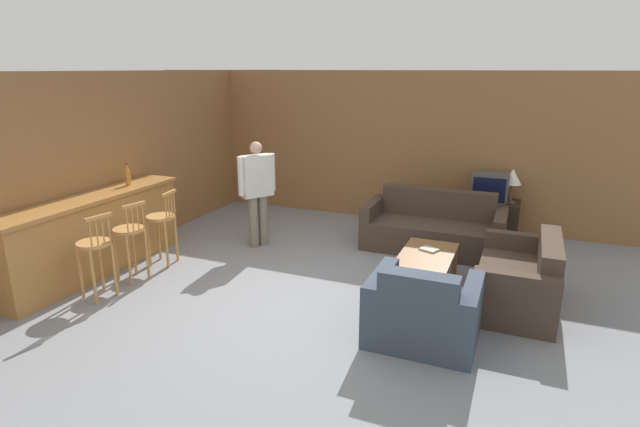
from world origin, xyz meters
TOP-DOWN VIEW (x-y plane):
  - ground_plane at (0.00, 0.00)m, footprint 24.00×24.00m
  - wall_back at (0.00, 3.72)m, footprint 9.40×0.08m
  - wall_left at (-3.20, 1.36)m, footprint 0.08×8.72m
  - bar_counter at (-2.86, -0.23)m, footprint 0.55×2.79m
  - bar_chair_near at (-2.25, -0.80)m, footprint 0.46×0.46m
  - bar_chair_mid at (-2.25, -0.24)m, footprint 0.45×0.45m
  - bar_chair_far at (-2.25, 0.36)m, footprint 0.45×0.45m
  - couch_far at (1.10, 2.41)m, footprint 2.03×0.92m
  - armchair_near at (1.49, -0.32)m, footprint 1.05×0.87m
  - loveseat_right at (2.36, 0.91)m, footprint 0.85×1.53m
  - coffee_table at (1.26, 1.04)m, footprint 0.64×1.08m
  - tv_unit at (1.79, 3.35)m, footprint 0.95×0.56m
  - tv at (1.79, 3.35)m, footprint 0.56×0.46m
  - bottle at (-2.86, 0.47)m, footprint 0.07×0.07m
  - book_on_table at (1.27, 1.17)m, footprint 0.26×0.23m
  - table_lamp at (2.11, 3.35)m, footprint 0.28×0.28m
  - person_by_window at (-1.39, 1.52)m, footprint 0.41×0.53m

SIDE VIEW (x-z plane):
  - ground_plane at x=0.00m, z-range 0.00..0.00m
  - tv_unit at x=1.79m, z-range 0.00..0.60m
  - loveseat_right at x=2.36m, z-range -0.11..0.71m
  - couch_far at x=1.10m, z-range -0.12..0.73m
  - armchair_near at x=1.49m, z-range -0.11..0.73m
  - coffee_table at x=1.26m, z-range 0.15..0.58m
  - book_on_table at x=1.27m, z-range 0.42..0.45m
  - bar_counter at x=-2.86m, z-range 0.00..1.05m
  - bar_chair_near at x=-2.25m, z-range 0.06..1.11m
  - bar_chair_mid at x=-2.25m, z-range 0.06..1.11m
  - bar_chair_far at x=-2.25m, z-range 0.06..1.11m
  - tv at x=1.79m, z-range 0.60..1.04m
  - person_by_window at x=-1.39m, z-range 0.10..1.70m
  - table_lamp at x=2.11m, z-range 0.73..1.26m
  - bottle at x=-2.86m, z-range 1.03..1.35m
  - wall_back at x=0.00m, z-range 0.00..2.60m
  - wall_left at x=-3.20m, z-range 0.00..2.60m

